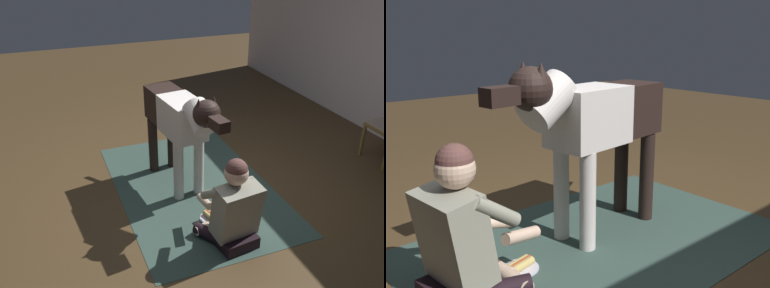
% 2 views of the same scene
% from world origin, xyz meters
% --- Properties ---
extents(ground_plane, '(14.66, 14.66, 0.00)m').
position_xyz_m(ground_plane, '(0.00, 0.00, 0.00)').
color(ground_plane, '#49351E').
extents(area_rug, '(2.53, 1.64, 0.01)m').
position_xyz_m(area_rug, '(-0.07, 0.06, 0.00)').
color(area_rug, '#334A41').
rests_on(area_rug, ground).
extents(person_sitting_on_floor, '(0.67, 0.57, 0.87)m').
position_xyz_m(person_sitting_on_floor, '(0.92, 0.06, 0.36)').
color(person_sitting_on_floor, black).
rests_on(person_sitting_on_floor, ground).
extents(large_dog, '(1.64, 0.44, 1.25)m').
position_xyz_m(large_dog, '(-0.13, -0.06, 0.82)').
color(large_dog, silver).
rests_on(large_dog, ground).
extents(hot_dog_on_plate, '(0.23, 0.23, 0.06)m').
position_xyz_m(hot_dog_on_plate, '(0.54, 0.02, 0.03)').
color(hot_dog_on_plate, silver).
rests_on(hot_dog_on_plate, ground).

